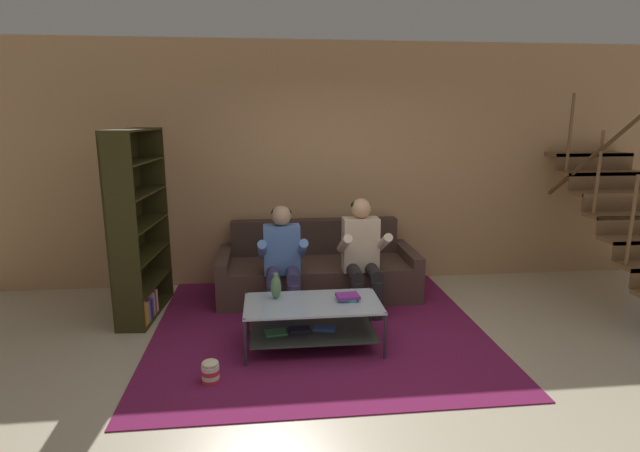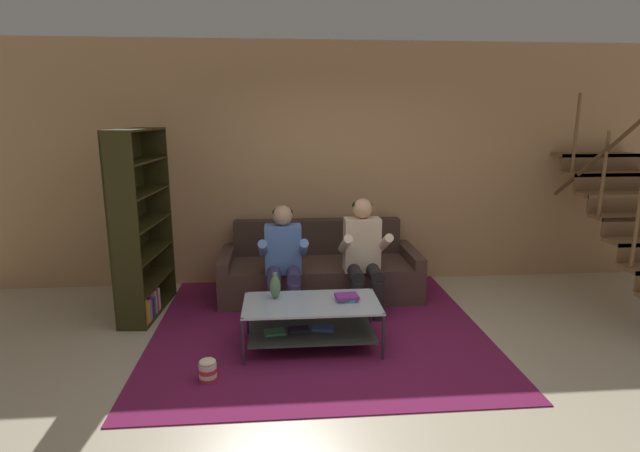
% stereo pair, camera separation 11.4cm
% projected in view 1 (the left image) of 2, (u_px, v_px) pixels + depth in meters
% --- Properties ---
extents(ground, '(16.80, 16.80, 0.00)m').
position_uv_depth(ground, '(363.00, 376.00, 4.03)').
color(ground, '#BFB295').
extents(back_partition, '(8.40, 0.12, 2.90)m').
position_uv_depth(back_partition, '(326.00, 165.00, 6.09)').
color(back_partition, tan).
rests_on(back_partition, ground).
extents(staircase_run, '(0.99, 2.32, 2.52)m').
position_uv_depth(staircase_run, '(640.00, 224.00, 5.31)').
color(staircase_run, brown).
rests_on(staircase_run, ground).
extents(couch, '(2.25, 0.90, 0.83)m').
position_uv_depth(couch, '(317.00, 271.00, 5.80)').
color(couch, '#47332B').
rests_on(couch, ground).
extents(person_seated_left, '(0.50, 0.58, 1.14)m').
position_uv_depth(person_seated_left, '(282.00, 257.00, 5.16)').
color(person_seated_left, '#3B345D').
rests_on(person_seated_left, ground).
extents(person_seated_right, '(0.50, 0.58, 1.20)m').
position_uv_depth(person_seated_right, '(362.00, 252.00, 5.25)').
color(person_seated_right, black).
rests_on(person_seated_right, ground).
extents(coffee_table, '(1.21, 0.63, 0.43)m').
position_uv_depth(coffee_table, '(312.00, 318.00, 4.46)').
color(coffee_table, '#AABACA').
rests_on(coffee_table, ground).
extents(area_rug, '(3.17, 3.31, 0.01)m').
position_uv_depth(area_rug, '(317.00, 321.00, 5.07)').
color(area_rug, maroon).
rests_on(area_rug, ground).
extents(vase, '(0.10, 0.10, 0.24)m').
position_uv_depth(vase, '(276.00, 287.00, 4.50)').
color(vase, '#557B50').
rests_on(vase, coffee_table).
extents(book_stack, '(0.22, 0.18, 0.05)m').
position_uv_depth(book_stack, '(348.00, 297.00, 4.48)').
color(book_stack, teal).
rests_on(book_stack, coffee_table).
extents(bookshelf, '(0.38, 1.08, 1.92)m').
position_uv_depth(bookshelf, '(136.00, 239.00, 5.09)').
color(bookshelf, '#2C2910').
rests_on(bookshelf, ground).
extents(popcorn_tub, '(0.14, 0.14, 0.19)m').
position_uv_depth(popcorn_tub, '(210.00, 371.00, 3.91)').
color(popcorn_tub, red).
rests_on(popcorn_tub, ground).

